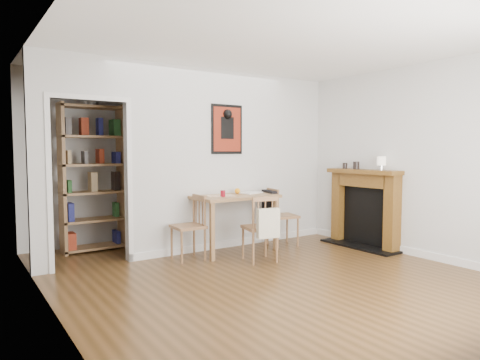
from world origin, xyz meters
TOP-DOWN VIEW (x-y plane):
  - ground at (0.00, 0.00)m, footprint 5.20×5.20m
  - room_shell at (0.10, 1.34)m, footprint 5.20×5.20m
  - dining_table at (0.35, 1.10)m, footprint 1.19×0.76m
  - chair_left at (-0.40, 1.04)m, footprint 0.44×0.44m
  - chair_right at (1.16, 0.99)m, footprint 0.57×0.52m
  - chair_front at (0.34, 0.43)m, footprint 0.51×0.55m
  - bookshelf at (-1.28, 2.28)m, footprint 0.88×0.35m
  - fireplace at (2.16, 0.25)m, footprint 0.45×1.25m
  - red_glass at (0.10, 0.97)m, footprint 0.07×0.07m
  - orange_fruit at (0.49, 1.19)m, footprint 0.08×0.08m
  - placemat at (0.14, 1.09)m, footprint 0.45×0.39m
  - notebook at (0.69, 1.15)m, footprint 0.39×0.33m
  - mantel_lamp at (2.10, -0.08)m, footprint 0.13×0.13m
  - ceramic_jar_a at (2.10, 0.37)m, footprint 0.10×0.10m
  - ceramic_jar_b at (2.10, 0.59)m, footprint 0.07×0.07m

SIDE VIEW (x-z plane):
  - ground at x=0.00m, z-range 0.00..0.00m
  - chair_left at x=-0.40m, z-range 0.00..0.86m
  - chair_front at x=0.34m, z-range 0.01..0.86m
  - chair_right at x=1.16m, z-range 0.02..0.89m
  - fireplace at x=2.16m, z-range 0.04..1.20m
  - dining_table at x=0.35m, z-range 0.31..1.12m
  - placemat at x=0.14m, z-range 0.81..0.81m
  - notebook at x=0.69m, z-range 0.81..0.83m
  - orange_fruit at x=0.49m, z-range 0.81..0.89m
  - red_glass at x=0.10m, z-range 0.81..0.90m
  - bookshelf at x=-1.28m, z-range -0.01..2.09m
  - ceramic_jar_b at x=2.10m, z-range 1.16..1.25m
  - ceramic_jar_a at x=2.10m, z-range 1.16..1.28m
  - mantel_lamp at x=2.10m, z-range 1.18..1.38m
  - room_shell at x=0.10m, z-range -1.30..3.90m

